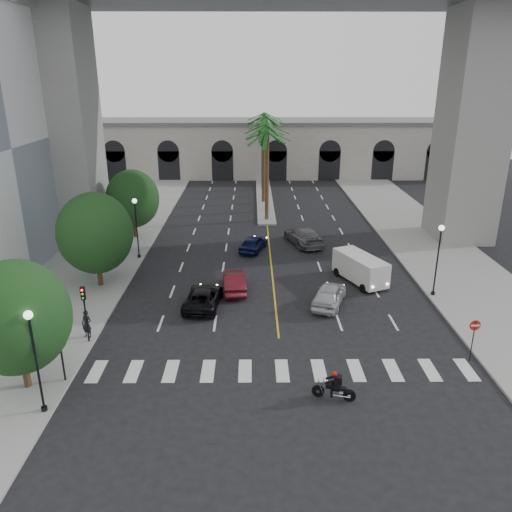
{
  "coord_description": "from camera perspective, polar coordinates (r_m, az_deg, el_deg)",
  "views": [
    {
      "loc": [
        -1.6,
        -24.65,
        15.0
      ],
      "look_at": [
        -1.35,
        6.0,
        3.86
      ],
      "focal_mm": 35.0,
      "sensor_mm": 36.0,
      "label": 1
    }
  ],
  "objects": [
    {
      "name": "palm_b",
      "position": [
        56.95,
        1.28,
        14.29
      ],
      "size": [
        3.2,
        3.2,
        10.6
      ],
      "color": "#47331E",
      "rests_on": "ground"
    },
    {
      "name": "pier_building",
      "position": [
        80.38,
        0.69,
        12.3
      ],
      "size": [
        71.0,
        10.5,
        8.5
      ],
      "color": "beige",
      "rests_on": "ground"
    },
    {
      "name": "cargo_van",
      "position": [
        38.82,
        11.85,
        -1.33
      ],
      "size": [
        3.69,
        5.31,
        2.12
      ],
      "rotation": [
        0.0,
        0.0,
        0.41
      ],
      "color": "silver",
      "rests_on": "ground"
    },
    {
      "name": "car_b",
      "position": [
        36.74,
        -2.51,
        -2.91
      ],
      "size": [
        1.92,
        4.55,
        1.46
      ],
      "primitive_type": "imported",
      "rotation": [
        0.0,
        0.0,
        3.23
      ],
      "color": "#571118",
      "rests_on": "ground"
    },
    {
      "name": "car_c",
      "position": [
        34.48,
        -6.04,
        -4.7
      ],
      "size": [
        2.67,
        5.03,
        1.35
      ],
      "primitive_type": "imported",
      "rotation": [
        0.0,
        0.0,
        3.05
      ],
      "color": "black",
      "rests_on": "ground"
    },
    {
      "name": "motorcycle_rider",
      "position": [
        25.43,
        9.05,
        -14.53
      ],
      "size": [
        2.12,
        0.74,
        1.56
      ],
      "rotation": [
        0.0,
        0.0,
        -0.26
      ],
      "color": "black",
      "rests_on": "ground"
    },
    {
      "name": "do_not_enter_sign",
      "position": [
        29.95,
        23.66,
        -7.93
      ],
      "size": [
        0.62,
        0.08,
        2.54
      ],
      "rotation": [
        0.0,
        0.0,
        0.08
      ],
      "color": "black",
      "rests_on": "ground"
    },
    {
      "name": "lamp_post_left_far",
      "position": [
        43.44,
        -13.52,
        3.67
      ],
      "size": [
        0.4,
        0.4,
        5.35
      ],
      "color": "black",
      "rests_on": "ground"
    },
    {
      "name": "sidewalk_left",
      "position": [
        44.44,
        -17.99,
        -0.68
      ],
      "size": [
        8.0,
        100.0,
        0.15
      ],
      "primitive_type": "cube",
      "color": "gray",
      "rests_on": "ground"
    },
    {
      "name": "street_tree_far",
      "position": [
        49.29,
        -13.92,
        6.37
      ],
      "size": [
        5.04,
        5.04,
        6.68
      ],
      "color": "#382616",
      "rests_on": "ground"
    },
    {
      "name": "car_d",
      "position": [
        46.91,
        5.45,
        2.27
      ],
      "size": [
        3.83,
        6.04,
        1.63
      ],
      "primitive_type": "imported",
      "rotation": [
        0.0,
        0.0,
        3.44
      ],
      "color": "#5B5B5F",
      "rests_on": "ground"
    },
    {
      "name": "street_tree_near",
      "position": [
        26.82,
        -25.74,
        -6.33
      ],
      "size": [
        5.2,
        5.2,
        6.89
      ],
      "color": "#382616",
      "rests_on": "ground"
    },
    {
      "name": "pedestrian_b",
      "position": [
        36.19,
        -23.81,
        -4.42
      ],
      "size": [
        0.97,
        0.77,
        1.91
      ],
      "primitive_type": "imported",
      "rotation": [
        0.0,
        0.0,
        0.05
      ],
      "color": "black",
      "rests_on": "sidewalk_left"
    },
    {
      "name": "palm_c",
      "position": [
        60.97,
        0.88,
        14.24
      ],
      "size": [
        3.2,
        3.2,
        10.1
      ],
      "color": "#47331E",
      "rests_on": "ground"
    },
    {
      "name": "sidewalk_right",
      "position": [
        45.5,
        20.96,
        -0.56
      ],
      "size": [
        8.0,
        100.0,
        0.15
      ],
      "primitive_type": "cube",
      "color": "gray",
      "rests_on": "ground"
    },
    {
      "name": "bridge",
      "position": [
        47.05,
        6.21,
        24.14
      ],
      "size": [
        75.0,
        13.0,
        26.0
      ],
      "color": "gray",
      "rests_on": "ground"
    },
    {
      "name": "lamp_post_right",
      "position": [
        37.06,
        20.09,
        0.18
      ],
      "size": [
        0.4,
        0.4,
        5.35
      ],
      "color": "black",
      "rests_on": "ground"
    },
    {
      "name": "palm_a",
      "position": [
        53.0,
        1.3,
        13.57
      ],
      "size": [
        3.2,
        3.2,
        10.3
      ],
      "color": "#47331E",
      "rests_on": "ground"
    },
    {
      "name": "traffic_signal_near",
      "position": [
        27.22,
        -21.56,
        -8.88
      ],
      "size": [
        0.25,
        0.18,
        3.65
      ],
      "color": "black",
      "rests_on": "ground"
    },
    {
      "name": "car_e",
      "position": [
        45.01,
        -0.32,
        1.46
      ],
      "size": [
        2.93,
        4.51,
        1.43
      ],
      "primitive_type": "imported",
      "rotation": [
        0.0,
        0.0,
        2.82
      ],
      "color": "#0D133F",
      "rests_on": "ground"
    },
    {
      "name": "pedestrian_a",
      "position": [
        31.69,
        -18.78,
        -7.38
      ],
      "size": [
        0.71,
        0.56,
        1.73
      ],
      "primitive_type": "imported",
      "rotation": [
        0.0,
        0.0,
        -0.25
      ],
      "color": "black",
      "rests_on": "sidewalk_left"
    },
    {
      "name": "palm_e",
      "position": [
        68.91,
        0.81,
        15.13
      ],
      "size": [
        3.2,
        3.2,
        10.4
      ],
      "color": "#47331E",
      "rests_on": "ground"
    },
    {
      "name": "ground",
      "position": [
        28.9,
        2.83,
        -11.33
      ],
      "size": [
        140.0,
        140.0,
        0.0
      ],
      "primitive_type": "plane",
      "color": "black",
      "rests_on": "ground"
    },
    {
      "name": "palm_d",
      "position": [
        64.89,
        1.12,
        15.24
      ],
      "size": [
        3.2,
        3.2,
        10.9
      ],
      "color": "#47331E",
      "rests_on": "ground"
    },
    {
      "name": "lamp_post_left_near",
      "position": [
        24.92,
        -23.96,
        -10.15
      ],
      "size": [
        0.4,
        0.4,
        5.35
      ],
      "color": "black",
      "rests_on": "ground"
    },
    {
      "name": "street_tree_mid",
      "position": [
        38.04,
        -17.9,
        2.5
      ],
      "size": [
        5.44,
        5.44,
        7.21
      ],
      "color": "#382616",
      "rests_on": "ground"
    },
    {
      "name": "car_a",
      "position": [
        34.82,
        8.37,
        -4.38
      ],
      "size": [
        3.27,
        4.88,
        1.54
      ],
      "primitive_type": "imported",
      "rotation": [
        0.0,
        0.0,
        2.79
      ],
      "color": "#B8B8BD",
      "rests_on": "ground"
    },
    {
      "name": "median",
      "position": [
        64.42,
        0.97,
        6.59
      ],
      "size": [
        2.0,
        24.0,
        0.2
      ],
      "primitive_type": "cube",
      "color": "gray",
      "rests_on": "ground"
    },
    {
      "name": "traffic_signal_far",
      "position": [
        30.56,
        -19.02,
        -5.33
      ],
      "size": [
        0.25,
        0.18,
        3.65
      ],
      "color": "black",
      "rests_on": "ground"
    },
    {
      "name": "palm_f",
      "position": [
        72.88,
        0.99,
        15.61
      ],
      "size": [
        3.2,
        3.2,
        10.7
      ],
      "color": "#47331E",
      "rests_on": "ground"
    }
  ]
}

